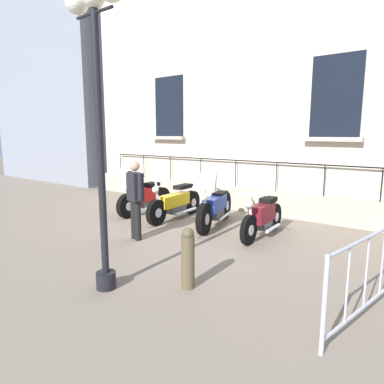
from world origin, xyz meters
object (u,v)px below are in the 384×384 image
motorcycle_red (145,198)px  lamppost (97,81)px  bollard (188,258)px  pedestrian_standing (135,195)px  motorcycle_yellow (175,203)px  motorcycle_blue (215,208)px  crowd_barrier (374,269)px  motorcycle_maroon (263,217)px

motorcycle_red → lamppost: 5.22m
bollard → pedestrian_standing: size_ratio=0.54×
pedestrian_standing → lamppost: bearing=35.9°
bollard → pedestrian_standing: (-1.14, -2.27, 0.48)m
motorcycle_yellow → motorcycle_blue: motorcycle_blue is taller
crowd_barrier → bollard: crowd_barrier is taller
motorcycle_blue → motorcycle_yellow: bearing=-87.2°
pedestrian_standing → motorcycle_maroon: bearing=131.0°
motorcycle_red → crowd_barrier: motorcycle_red is taller
crowd_barrier → motorcycle_blue: bearing=-120.0°
motorcycle_red → bollard: size_ratio=2.24×
lamppost → pedestrian_standing: (-1.87, -1.35, -1.92)m
motorcycle_maroon → pedestrian_standing: (1.76, -2.02, 0.51)m
crowd_barrier → pedestrian_standing: 4.51m
motorcycle_red → motorcycle_maroon: size_ratio=1.02×
motorcycle_maroon → pedestrian_standing: size_ratio=1.18×
motorcycle_blue → motorcycle_maroon: motorcycle_blue is taller
motorcycle_maroon → crowd_barrier: 3.22m
motorcycle_red → crowd_barrier: (2.07, 6.01, 0.13)m
crowd_barrier → lamppost: bearing=-63.5°
motorcycle_red → motorcycle_maroon: 3.54m
bollard → pedestrian_standing: pedestrian_standing is taller
motorcycle_maroon → crowd_barrier: bearing=50.2°
motorcycle_yellow → bollard: bearing=42.8°
lamppost → crowd_barrier: (-1.56, 3.14, -2.28)m
motorcycle_yellow → motorcycle_blue: 1.20m
motorcycle_yellow → pedestrian_standing: pedestrian_standing is taller
motorcycle_red → crowd_barrier: 6.36m
motorcycle_yellow → crowd_barrier: size_ratio=0.87×
lamppost → motorcycle_yellow: bearing=-153.8°
motorcycle_blue → pedestrian_standing: 2.06m
motorcycle_yellow → crowd_barrier: (2.10, 4.94, 0.15)m
motorcycle_red → motorcycle_maroon: bearing=89.9°
lamppost → bollard: lamppost is taller
motorcycle_red → pedestrian_standing: pedestrian_standing is taller
motorcycle_blue → lamppost: 4.47m
motorcycle_yellow → pedestrian_standing: (1.80, 0.45, 0.52)m
motorcycle_red → bollard: motorcycle_red is taller
motorcycle_yellow → lamppost: bearing=26.2°
motorcycle_red → crowd_barrier: bearing=71.0°
lamppost → motorcycle_blue: bearing=-170.7°
motorcycle_blue → motorcycle_maroon: (0.11, 1.28, -0.03)m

